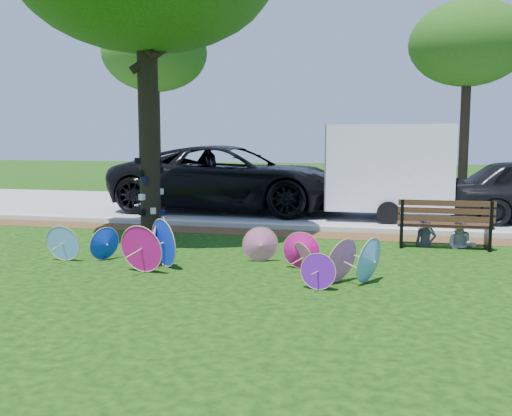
% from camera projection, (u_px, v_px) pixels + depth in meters
% --- Properties ---
extents(ground, '(90.00, 90.00, 0.00)m').
position_uv_depth(ground, '(196.00, 277.00, 9.19)').
color(ground, black).
rests_on(ground, ground).
extents(mulch_strip, '(90.00, 1.00, 0.01)m').
position_uv_depth(mulch_strip, '(261.00, 233.00, 13.53)').
color(mulch_strip, '#472D16').
rests_on(mulch_strip, ground).
extents(curb, '(90.00, 0.30, 0.12)m').
position_uv_depth(curb, '(268.00, 226.00, 14.19)').
color(curb, '#B7B5AD').
rests_on(curb, ground).
extents(street, '(90.00, 8.00, 0.01)m').
position_uv_depth(street, '(296.00, 209.00, 18.20)').
color(street, gray).
rests_on(street, ground).
extents(parasol_pile, '(6.10, 2.50, 0.86)m').
position_uv_depth(parasol_pile, '(208.00, 248.00, 9.75)').
color(parasol_pile, '#FA58AE').
rests_on(parasol_pile, ground).
extents(black_van, '(7.30, 3.46, 2.01)m').
position_uv_depth(black_van, '(231.00, 179.00, 17.53)').
color(black_van, black).
rests_on(black_van, ground).
extents(cargo_trailer, '(3.34, 2.17, 2.89)m').
position_uv_depth(cargo_trailer, '(389.00, 167.00, 15.71)').
color(cargo_trailer, silver).
rests_on(cargo_trailer, ground).
extents(park_bench, '(1.91, 0.75, 0.99)m').
position_uv_depth(park_bench, '(444.00, 223.00, 11.65)').
color(park_bench, black).
rests_on(park_bench, ground).
extents(person_left, '(0.50, 0.38, 1.21)m').
position_uv_depth(person_left, '(426.00, 217.00, 11.77)').
color(person_left, '#3D4053').
rests_on(person_left, ground).
extents(person_right, '(0.68, 0.58, 1.21)m').
position_uv_depth(person_right, '(462.00, 218.00, 11.60)').
color(person_right, silver).
rests_on(person_right, ground).
extents(bg_trees, '(22.21, 5.00, 7.40)m').
position_uv_depth(bg_trees, '(403.00, 45.00, 21.67)').
color(bg_trees, black).
rests_on(bg_trees, ground).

